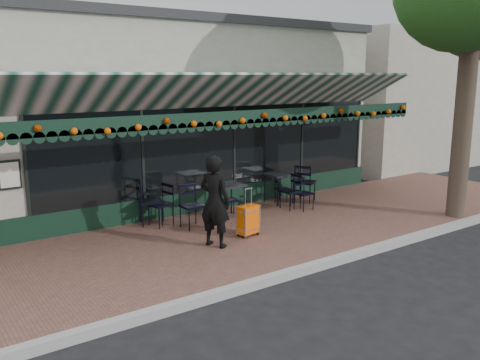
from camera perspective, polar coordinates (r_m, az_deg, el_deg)
ground at (r=8.88m, az=6.57°, el=-10.33°), size 80.00×80.00×0.00m
sidewalk at (r=10.33m, az=-0.86°, el=-6.60°), size 18.00×4.00×0.15m
curb at (r=8.80m, az=6.93°, el=-10.03°), size 18.00×0.16×0.15m
restaurant_building at (r=15.03m, az=-13.66°, el=7.38°), size 12.00×9.60×4.50m
neighbor_building_right at (r=23.31m, az=17.71°, el=8.90°), size 12.00×8.00×4.80m
woman at (r=9.45m, az=-2.84°, el=-2.40°), size 0.65×0.75×1.74m
suitcase at (r=10.18m, az=0.92°, el=-4.52°), size 0.46×0.31×0.97m
cafe_table_a at (r=12.74m, az=4.40°, el=0.38°), size 0.61×0.61×0.75m
cafe_table_b at (r=11.39m, az=-1.33°, el=-0.84°), size 0.63×0.63×0.78m
chair_a_left at (r=12.27m, az=5.70°, el=-1.31°), size 0.43×0.43×0.84m
chair_a_right at (r=12.68m, az=4.86°, el=-1.07°), size 0.49×0.49×0.75m
chair_a_front at (r=12.20m, az=7.19°, el=-1.55°), size 0.40×0.40×0.78m
chair_a_extra at (r=13.03m, az=7.32°, el=-0.28°), size 0.66×0.66×0.97m
chair_b_left at (r=10.97m, az=-8.89°, el=-2.78°), size 0.52×0.52×0.91m
chair_b_right at (r=11.54m, az=-1.13°, el=-2.32°), size 0.45×0.45×0.75m
chair_b_front at (r=10.74m, az=-5.37°, el=-2.97°), size 0.46×0.46×0.92m
chair_solo at (r=11.08m, az=-10.00°, el=-2.42°), size 0.63×0.63×1.00m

